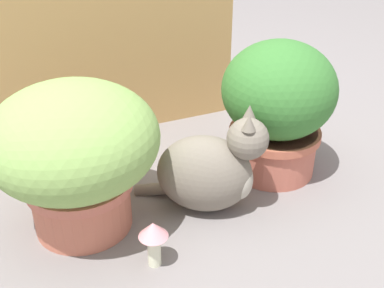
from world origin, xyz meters
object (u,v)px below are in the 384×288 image
(mushroom_ornament_pink, at_px, (153,236))
(cat, at_px, (211,170))
(grass_planter, at_px, (75,150))
(leafy_planter, at_px, (277,105))

(mushroom_ornament_pink, bearing_deg, cat, 33.79)
(grass_planter, bearing_deg, leafy_planter, 2.46)
(leafy_planter, bearing_deg, grass_planter, -177.54)
(grass_planter, height_order, cat, grass_planter)
(grass_planter, distance_m, cat, 0.36)
(mushroom_ornament_pink, bearing_deg, leafy_planter, 26.64)
(grass_planter, distance_m, mushroom_ornament_pink, 0.29)
(cat, bearing_deg, grass_planter, 168.20)
(grass_planter, relative_size, cat, 1.26)
(leafy_planter, xyz_separation_m, cat, (-0.27, -0.10, -0.10))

